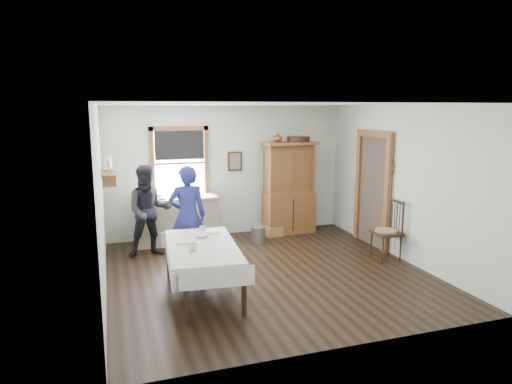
% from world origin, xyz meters
% --- Properties ---
extents(room, '(5.01, 5.01, 2.70)m').
position_xyz_m(room, '(0.00, 0.00, 1.35)').
color(room, black).
rests_on(room, ground).
extents(window, '(1.18, 0.07, 1.48)m').
position_xyz_m(window, '(-1.00, 2.46, 1.64)').
color(window, white).
rests_on(window, room).
extents(doorway, '(0.09, 1.14, 2.22)m').
position_xyz_m(doorway, '(2.46, 0.85, 1.16)').
color(doorway, '#443831').
rests_on(doorway, room).
extents(wall_shelf, '(0.24, 1.00, 0.44)m').
position_xyz_m(wall_shelf, '(-2.37, 1.54, 1.57)').
color(wall_shelf, brown).
rests_on(wall_shelf, room).
extents(framed_picture, '(0.30, 0.04, 0.40)m').
position_xyz_m(framed_picture, '(0.15, 2.46, 1.55)').
color(framed_picture, '#372113').
rests_on(framed_picture, room).
extents(rug_beater, '(0.01, 0.27, 0.27)m').
position_xyz_m(rug_beater, '(2.45, 0.30, 1.72)').
color(rug_beater, black).
rests_on(rug_beater, room).
extents(work_counter, '(1.62, 0.61, 0.93)m').
position_xyz_m(work_counter, '(-1.16, 2.16, 0.46)').
color(work_counter, tan).
rests_on(work_counter, room).
extents(china_hutch, '(1.17, 0.60, 1.95)m').
position_xyz_m(china_hutch, '(1.26, 2.17, 0.97)').
color(china_hutch, brown).
rests_on(china_hutch, room).
extents(dining_table, '(1.13, 1.94, 0.75)m').
position_xyz_m(dining_table, '(-1.18, -0.57, 0.37)').
color(dining_table, silver).
rests_on(dining_table, room).
extents(spindle_chair, '(0.50, 0.50, 1.06)m').
position_xyz_m(spindle_chair, '(2.22, -0.01, 0.53)').
color(spindle_chair, '#372113').
rests_on(spindle_chair, room).
extents(pail, '(0.35, 0.35, 0.31)m').
position_xyz_m(pail, '(0.40, 1.68, 0.16)').
color(pail, gray).
rests_on(pail, room).
extents(wicker_basket, '(0.35, 0.25, 0.20)m').
position_xyz_m(wicker_basket, '(0.85, 2.00, 0.10)').
color(wicker_basket, '#A3794A').
rests_on(wicker_basket, room).
extents(woman_blue, '(0.61, 0.43, 1.59)m').
position_xyz_m(woman_blue, '(-1.15, 0.75, 0.80)').
color(woman_blue, navy).
rests_on(woman_blue, room).
extents(figure_dark, '(0.75, 0.59, 1.53)m').
position_xyz_m(figure_dark, '(-1.72, 1.50, 0.77)').
color(figure_dark, black).
rests_on(figure_dark, room).
extents(table_cup_a, '(0.16, 0.16, 0.10)m').
position_xyz_m(table_cup_a, '(-1.34, -0.79, 0.80)').
color(table_cup_a, silver).
rests_on(table_cup_a, dining_table).
extents(table_cup_b, '(0.11, 0.11, 0.10)m').
position_xyz_m(table_cup_b, '(-1.04, 0.06, 0.80)').
color(table_cup_b, silver).
rests_on(table_cup_b, dining_table).
extents(table_bowl, '(0.26, 0.26, 0.05)m').
position_xyz_m(table_bowl, '(-1.10, -0.19, 0.77)').
color(table_bowl, silver).
rests_on(table_bowl, dining_table).
extents(counter_book, '(0.21, 0.25, 0.02)m').
position_xyz_m(counter_book, '(-1.58, 2.03, 0.94)').
color(counter_book, '#71654B').
rests_on(counter_book, work_counter).
extents(counter_bowl, '(0.18, 0.18, 0.06)m').
position_xyz_m(counter_bowl, '(-1.51, 2.14, 0.96)').
color(counter_bowl, silver).
rests_on(counter_bowl, work_counter).
extents(shelf_bowl, '(0.22, 0.22, 0.05)m').
position_xyz_m(shelf_bowl, '(-2.37, 1.55, 1.60)').
color(shelf_bowl, silver).
rests_on(shelf_bowl, wall_shelf).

